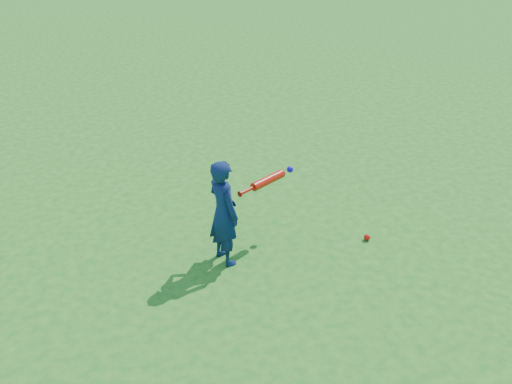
# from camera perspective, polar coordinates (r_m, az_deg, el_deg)

# --- Properties ---
(ground) EXTENTS (80.00, 80.00, 0.00)m
(ground) POSITION_cam_1_polar(r_m,az_deg,el_deg) (6.17, -9.56, -8.64)
(ground) COLOR #23761C
(ground) RESTS_ON ground
(child) EXTENTS (0.40, 0.51, 1.21)m
(child) POSITION_cam_1_polar(r_m,az_deg,el_deg) (6.06, -3.27, -2.08)
(child) COLOR #0F204A
(child) RESTS_ON ground
(ground_ball_red) EXTENTS (0.08, 0.08, 0.08)m
(ground_ball_red) POSITION_cam_1_polar(r_m,az_deg,el_deg) (6.81, 11.04, -4.47)
(ground_ball_red) COLOR red
(ground_ball_red) RESTS_ON ground
(bat_swing) EXTENTS (0.79, 0.44, 0.10)m
(bat_swing) POSITION_cam_1_polar(r_m,az_deg,el_deg) (6.36, 1.41, 1.29)
(bat_swing) COLOR red
(bat_swing) RESTS_ON ground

